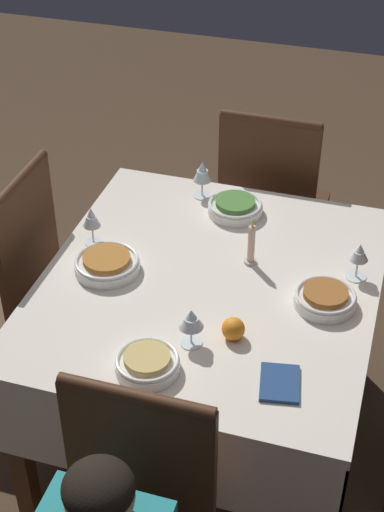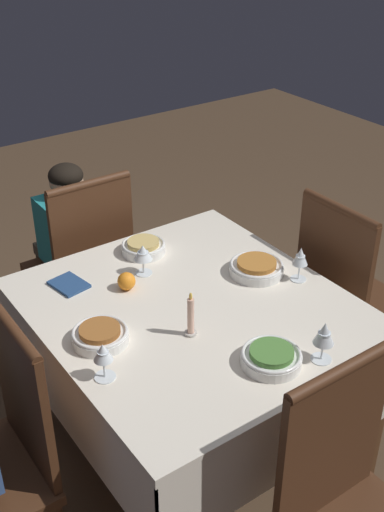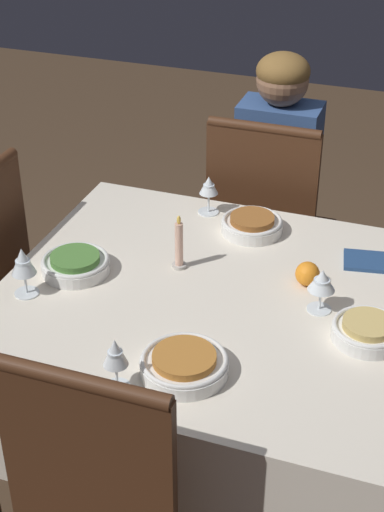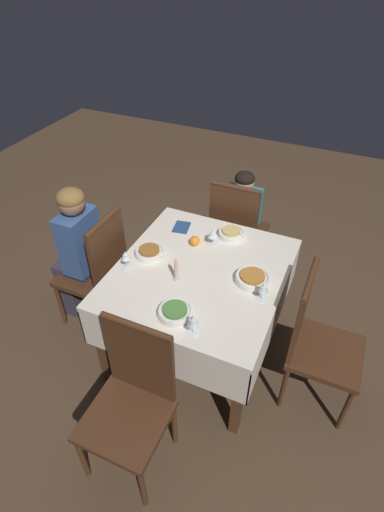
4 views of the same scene
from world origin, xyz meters
The scene contains 15 objects.
ground_plane centered at (0.00, 0.00, 0.00)m, with size 8.00×8.00×0.00m, color #4C3826.
dining_table centered at (0.00, 0.00, 0.66)m, with size 1.20×1.09×0.77m.
chair_north centered at (0.06, 0.81, 0.54)m, with size 0.44×0.44×1.01m.
chair_east centered at (0.87, -0.03, 0.54)m, with size 0.44×0.44×1.01m.
bowl_south centered at (-0.01, -0.38, 0.80)m, with size 0.20×0.20×0.06m.
wine_glass_south centered at (0.16, -0.46, 0.86)m, with size 0.07×0.07×0.13m.
bowl_west centered at (-0.44, 0.06, 0.80)m, with size 0.19×0.19×0.06m.
wine_glass_west centered at (-0.30, -0.03, 0.86)m, with size 0.07×0.07×0.13m.
bowl_north centered at (-0.04, 0.34, 0.80)m, with size 0.22×0.22×0.06m.
wine_glass_north centered at (0.09, 0.45, 0.87)m, with size 0.06×0.06×0.14m.
bowl_east centered at (0.42, 0.02, 0.80)m, with size 0.20×0.20×0.06m.
wine_glass_east centered at (0.50, 0.17, 0.87)m, with size 0.07×0.07×0.15m.
candle_centerpiece centered at (0.14, -0.11, 0.84)m, with size 0.04×0.04×0.17m.
orange_fruit centered at (-0.24, -0.14, 0.80)m, with size 0.07×0.07×0.07m, color orange.
napkin_red_folded centered at (-0.39, -0.32, 0.77)m, with size 0.16×0.13×0.01m.
Camera 1 is at (-1.94, -0.53, 2.37)m, focal length 55.00 mm.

